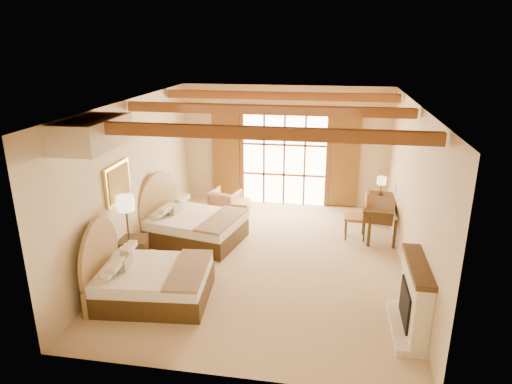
% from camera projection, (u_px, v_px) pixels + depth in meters
% --- Properties ---
extents(floor, '(7.00, 7.00, 0.00)m').
position_uv_depth(floor, '(265.00, 259.00, 9.42)').
color(floor, tan).
rests_on(floor, ground).
extents(wall_back, '(5.50, 0.00, 5.50)m').
position_uv_depth(wall_back, '(285.00, 146.00, 12.18)').
color(wall_back, beige).
rests_on(wall_back, ground).
extents(wall_left, '(0.00, 7.00, 7.00)m').
position_uv_depth(wall_left, '(133.00, 179.00, 9.35)').
color(wall_left, beige).
rests_on(wall_left, ground).
extents(wall_right, '(0.00, 7.00, 7.00)m').
position_uv_depth(wall_right, '(412.00, 193.00, 8.48)').
color(wall_right, beige).
rests_on(wall_right, ground).
extents(ceiling, '(7.00, 7.00, 0.00)m').
position_uv_depth(ceiling, '(266.00, 103.00, 8.40)').
color(ceiling, '#B86E38').
rests_on(ceiling, ground).
extents(ceiling_beams, '(5.39, 4.60, 0.18)m').
position_uv_depth(ceiling_beams, '(266.00, 110.00, 8.44)').
color(ceiling_beams, brown).
rests_on(ceiling_beams, ceiling).
extents(french_doors, '(3.95, 0.08, 2.60)m').
position_uv_depth(french_doors, '(284.00, 159.00, 12.24)').
color(french_doors, white).
rests_on(french_doors, ground).
extents(fireplace, '(0.46, 1.40, 1.16)m').
position_uv_depth(fireplace, '(413.00, 301.00, 6.98)').
color(fireplace, '#F1E9C4').
rests_on(fireplace, ground).
extents(painting, '(0.06, 0.95, 0.75)m').
position_uv_depth(painting, '(118.00, 183.00, 8.59)').
color(painting, '#DAC64F').
rests_on(painting, wall_left).
extents(canopy_valance, '(0.70, 1.40, 0.45)m').
position_uv_depth(canopy_valance, '(92.00, 133.00, 6.99)').
color(canopy_valance, beige).
rests_on(canopy_valance, ceiling).
extents(bed_near, '(2.05, 1.62, 1.27)m').
position_uv_depth(bed_near, '(145.00, 278.00, 7.91)').
color(bed_near, '#422B15').
rests_on(bed_near, floor).
extents(bed_far, '(2.28, 1.88, 1.31)m').
position_uv_depth(bed_far, '(189.00, 224.00, 10.20)').
color(bed_far, '#422B15').
rests_on(bed_far, floor).
extents(nightstand, '(0.63, 0.63, 0.62)m').
position_uv_depth(nightstand, '(134.00, 253.00, 9.01)').
color(nightstand, '#422B15').
rests_on(nightstand, floor).
extents(floor_lamp, '(0.33, 0.33, 1.56)m').
position_uv_depth(floor_lamp, '(126.00, 208.00, 8.52)').
color(floor_lamp, '#3B2C1C').
rests_on(floor_lamp, floor).
extents(armchair, '(0.82, 0.84, 0.64)m').
position_uv_depth(armchair, '(225.00, 202.00, 11.81)').
color(armchair, tan).
rests_on(armchair, floor).
extents(ottoman, '(0.58, 0.58, 0.41)m').
position_uv_depth(ottoman, '(238.00, 208.00, 11.69)').
color(ottoman, '#A08448').
rests_on(ottoman, floor).
extents(desk, '(0.87, 1.59, 0.82)m').
position_uv_depth(desk, '(379.00, 217.00, 10.50)').
color(desk, '#422B15').
rests_on(desk, floor).
extents(desk_chair, '(0.51, 0.51, 1.13)m').
position_uv_depth(desk_chair, '(356.00, 223.00, 10.35)').
color(desk_chair, '#98623E').
rests_on(desk_chair, floor).
extents(desk_lamp, '(0.22, 0.22, 0.43)m').
position_uv_depth(desk_lamp, '(382.00, 181.00, 10.72)').
color(desk_lamp, '#3B2C1C').
rests_on(desk_lamp, desk).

